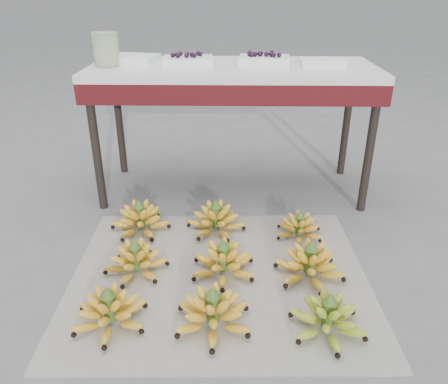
{
  "coord_description": "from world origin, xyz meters",
  "views": [
    {
      "loc": [
        0.14,
        -1.52,
        1.14
      ],
      "look_at": [
        0.1,
        0.24,
        0.29
      ],
      "focal_mm": 35.0,
      "sensor_mm": 36.0,
      "label": 1
    }
  ],
  "objects_px": {
    "bunch_mid_right": "(310,264)",
    "glass_jar": "(106,49)",
    "newspaper_mat": "(219,276)",
    "bunch_back_right": "(299,228)",
    "bunch_front_center": "(213,313)",
    "tray_right": "(264,60)",
    "vendor_table": "(233,81)",
    "bunch_back_left": "(140,220)",
    "bunch_front_right": "(328,318)",
    "bunch_back_center": "(216,220)",
    "tray_far_left": "(132,59)",
    "tray_far_right": "(322,62)",
    "bunch_mid_left": "(136,261)",
    "bunch_mid_center": "(223,262)",
    "bunch_front_left": "(110,311)",
    "tray_left": "(188,61)"
  },
  "relations": [
    {
      "from": "bunch_mid_right",
      "to": "glass_jar",
      "type": "height_order",
      "value": "glass_jar"
    },
    {
      "from": "newspaper_mat",
      "to": "bunch_back_right",
      "type": "height_order",
      "value": "bunch_back_right"
    },
    {
      "from": "bunch_front_center",
      "to": "tray_right",
      "type": "height_order",
      "value": "tray_right"
    },
    {
      "from": "tray_right",
      "to": "vendor_table",
      "type": "bearing_deg",
      "value": -174.11
    },
    {
      "from": "bunch_back_left",
      "to": "bunch_back_right",
      "type": "relative_size",
      "value": 1.35
    },
    {
      "from": "bunch_front_right",
      "to": "glass_jar",
      "type": "distance_m",
      "value": 1.71
    },
    {
      "from": "bunch_front_center",
      "to": "bunch_back_right",
      "type": "bearing_deg",
      "value": 40.74
    },
    {
      "from": "bunch_front_center",
      "to": "glass_jar",
      "type": "distance_m",
      "value": 1.49
    },
    {
      "from": "bunch_back_center",
      "to": "tray_right",
      "type": "bearing_deg",
      "value": 71.94
    },
    {
      "from": "bunch_front_right",
      "to": "tray_far_left",
      "type": "height_order",
      "value": "tray_far_left"
    },
    {
      "from": "bunch_mid_right",
      "to": "bunch_back_center",
      "type": "bearing_deg",
      "value": 125.47
    },
    {
      "from": "vendor_table",
      "to": "tray_right",
      "type": "height_order",
      "value": "tray_right"
    },
    {
      "from": "tray_far_left",
      "to": "tray_right",
      "type": "height_order",
      "value": "tray_right"
    },
    {
      "from": "tray_far_left",
      "to": "tray_right",
      "type": "distance_m",
      "value": 0.72
    },
    {
      "from": "bunch_mid_right",
      "to": "bunch_back_right",
      "type": "height_order",
      "value": "bunch_mid_right"
    },
    {
      "from": "bunch_back_right",
      "to": "tray_far_right",
      "type": "bearing_deg",
      "value": 64.02
    },
    {
      "from": "vendor_table",
      "to": "glass_jar",
      "type": "relative_size",
      "value": 9.05
    },
    {
      "from": "bunch_mid_left",
      "to": "tray_far_left",
      "type": "distance_m",
      "value": 1.14
    },
    {
      "from": "bunch_back_left",
      "to": "glass_jar",
      "type": "xyz_separation_m",
      "value": [
        -0.21,
        0.47,
        0.75
      ]
    },
    {
      "from": "bunch_mid_right",
      "to": "vendor_table",
      "type": "bearing_deg",
      "value": 98.61
    },
    {
      "from": "bunch_mid_center",
      "to": "tray_right",
      "type": "xyz_separation_m",
      "value": [
        0.2,
        0.88,
        0.69
      ]
    },
    {
      "from": "bunch_front_center",
      "to": "bunch_mid_left",
      "type": "distance_m",
      "value": 0.47
    },
    {
      "from": "bunch_back_center",
      "to": "tray_far_left",
      "type": "distance_m",
      "value": 0.99
    },
    {
      "from": "bunch_front_left",
      "to": "bunch_back_right",
      "type": "distance_m",
      "value": 0.99
    },
    {
      "from": "newspaper_mat",
      "to": "bunch_front_right",
      "type": "distance_m",
      "value": 0.51
    },
    {
      "from": "bunch_mid_left",
      "to": "bunch_back_left",
      "type": "xyz_separation_m",
      "value": [
        -0.05,
        0.35,
        0.0
      ]
    },
    {
      "from": "bunch_mid_right",
      "to": "tray_far_left",
      "type": "bearing_deg",
      "value": 121.85
    },
    {
      "from": "tray_far_right",
      "to": "bunch_back_right",
      "type": "bearing_deg",
      "value": -104.59
    },
    {
      "from": "tray_far_left",
      "to": "tray_left",
      "type": "height_order",
      "value": "tray_left"
    },
    {
      "from": "bunch_mid_left",
      "to": "glass_jar",
      "type": "distance_m",
      "value": 1.14
    },
    {
      "from": "bunch_back_left",
      "to": "glass_jar",
      "type": "relative_size",
      "value": 2.18
    },
    {
      "from": "tray_far_right",
      "to": "vendor_table",
      "type": "bearing_deg",
      "value": 177.7
    },
    {
      "from": "tray_left",
      "to": "tray_right",
      "type": "bearing_deg",
      "value": 3.17
    },
    {
      "from": "bunch_back_center",
      "to": "tray_right",
      "type": "height_order",
      "value": "tray_right"
    },
    {
      "from": "bunch_front_center",
      "to": "glass_jar",
      "type": "relative_size",
      "value": 2.15
    },
    {
      "from": "bunch_mid_left",
      "to": "bunch_mid_center",
      "type": "height_order",
      "value": "bunch_mid_center"
    },
    {
      "from": "tray_far_right",
      "to": "glass_jar",
      "type": "xyz_separation_m",
      "value": [
        -1.13,
        -0.02,
        0.07
      ]
    },
    {
      "from": "vendor_table",
      "to": "bunch_mid_left",
      "type": "bearing_deg",
      "value": -115.39
    },
    {
      "from": "vendor_table",
      "to": "tray_left",
      "type": "distance_m",
      "value": 0.26
    },
    {
      "from": "bunch_front_center",
      "to": "tray_far_right",
      "type": "relative_size",
      "value": 1.58
    },
    {
      "from": "bunch_mid_left",
      "to": "bunch_mid_center",
      "type": "xyz_separation_m",
      "value": [
        0.37,
        -0.0,
        0.0
      ]
    },
    {
      "from": "bunch_front_left",
      "to": "bunch_back_left",
      "type": "height_order",
      "value": "bunch_back_left"
    },
    {
      "from": "bunch_front_center",
      "to": "tray_far_left",
      "type": "relative_size",
      "value": 1.19
    },
    {
      "from": "bunch_front_center",
      "to": "tray_left",
      "type": "height_order",
      "value": "tray_left"
    },
    {
      "from": "bunch_front_left",
      "to": "bunch_front_right",
      "type": "height_order",
      "value": "same"
    },
    {
      "from": "newspaper_mat",
      "to": "tray_right",
      "type": "bearing_deg",
      "value": 76.43
    },
    {
      "from": "bunch_front_center",
      "to": "bunch_mid_right",
      "type": "distance_m",
      "value": 0.5
    },
    {
      "from": "bunch_mid_left",
      "to": "bunch_front_center",
      "type": "bearing_deg",
      "value": -37.23
    },
    {
      "from": "newspaper_mat",
      "to": "bunch_front_center",
      "type": "distance_m",
      "value": 0.31
    },
    {
      "from": "bunch_mid_left",
      "to": "bunch_back_left",
      "type": "height_order",
      "value": "bunch_back_left"
    }
  ]
}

